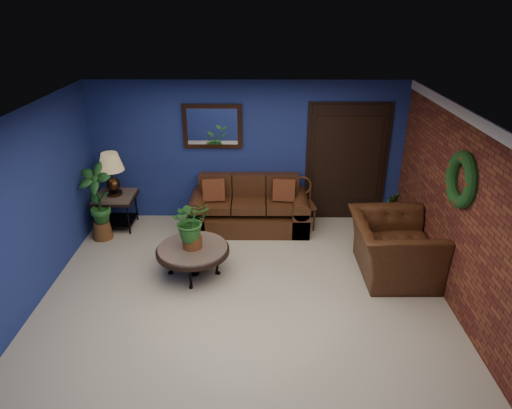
{
  "coord_description": "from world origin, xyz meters",
  "views": [
    {
      "loc": [
        0.2,
        -5.18,
        3.76
      ],
      "look_at": [
        0.16,
        0.55,
        1.13
      ],
      "focal_mm": 32.0,
      "sensor_mm": 36.0,
      "label": 1
    }
  ],
  "objects_px": {
    "sofa": "(249,211)",
    "coffee_table": "(193,251)",
    "end_table": "(116,202)",
    "side_chair": "(302,199)",
    "table_lamp": "(111,169)",
    "armchair": "(393,248)"
  },
  "relations": [
    {
      "from": "sofa",
      "to": "coffee_table",
      "type": "distance_m",
      "value": 1.74
    },
    {
      "from": "end_table",
      "to": "side_chair",
      "type": "height_order",
      "value": "side_chair"
    },
    {
      "from": "sofa",
      "to": "end_table",
      "type": "relative_size",
      "value": 3.03
    },
    {
      "from": "coffee_table",
      "to": "table_lamp",
      "type": "bearing_deg",
      "value": 135.48
    },
    {
      "from": "sofa",
      "to": "table_lamp",
      "type": "distance_m",
      "value": 2.46
    },
    {
      "from": "side_chair",
      "to": "armchair",
      "type": "distance_m",
      "value": 1.94
    },
    {
      "from": "end_table",
      "to": "side_chair",
      "type": "xyz_separation_m",
      "value": [
        3.26,
        0.07,
        0.03
      ]
    },
    {
      "from": "armchair",
      "to": "coffee_table",
      "type": "bearing_deg",
      "value": 90.56
    },
    {
      "from": "end_table",
      "to": "table_lamp",
      "type": "height_order",
      "value": "table_lamp"
    },
    {
      "from": "table_lamp",
      "to": "side_chair",
      "type": "height_order",
      "value": "table_lamp"
    },
    {
      "from": "coffee_table",
      "to": "armchair",
      "type": "xyz_separation_m",
      "value": [
        2.91,
        0.05,
        0.03
      ]
    },
    {
      "from": "table_lamp",
      "to": "coffee_table",
      "type": "bearing_deg",
      "value": -44.52
    },
    {
      "from": "coffee_table",
      "to": "end_table",
      "type": "relative_size",
      "value": 1.57
    },
    {
      "from": "side_chair",
      "to": "armchair",
      "type": "height_order",
      "value": "side_chair"
    },
    {
      "from": "coffee_table",
      "to": "table_lamp",
      "type": "height_order",
      "value": "table_lamp"
    },
    {
      "from": "sofa",
      "to": "armchair",
      "type": "height_order",
      "value": "sofa"
    },
    {
      "from": "end_table",
      "to": "table_lamp",
      "type": "relative_size",
      "value": 0.93
    },
    {
      "from": "coffee_table",
      "to": "side_chair",
      "type": "bearing_deg",
      "value": 42.62
    },
    {
      "from": "table_lamp",
      "to": "side_chair",
      "type": "bearing_deg",
      "value": 1.16
    },
    {
      "from": "sofa",
      "to": "armchair",
      "type": "distance_m",
      "value": 2.6
    },
    {
      "from": "table_lamp",
      "to": "armchair",
      "type": "distance_m",
      "value": 4.73
    },
    {
      "from": "sofa",
      "to": "end_table",
      "type": "height_order",
      "value": "sofa"
    }
  ]
}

